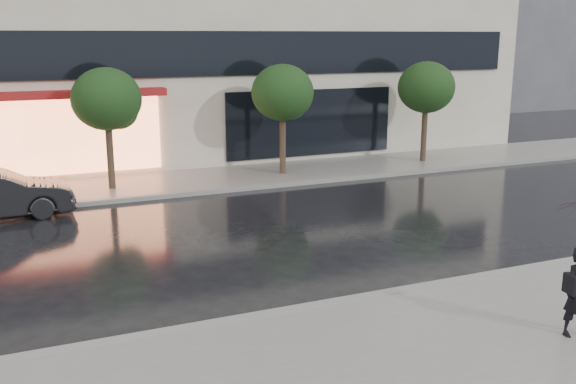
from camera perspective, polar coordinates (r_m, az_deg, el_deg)
ground at (r=13.23m, az=4.11°, el=-8.26°), size 120.00×120.00×0.00m
sidewalk_near at (r=10.68m, az=12.26°, el=-13.83°), size 60.00×4.50×0.12m
sidewalk_far at (r=22.43m, az=-7.82°, el=1.04°), size 60.00×3.50×0.12m
curb_near at (r=12.39m, az=6.24°, el=-9.53°), size 60.00×0.25×0.14m
curb_far at (r=20.78m, az=-6.55°, el=0.09°), size 60.00×0.25×0.14m
tree_mid_west at (r=21.20m, az=-15.67°, el=7.77°), size 2.20×2.20×3.99m
tree_mid_east at (r=22.75m, az=-0.37°, el=8.65°), size 2.20×2.20×3.99m
tree_far_east at (r=25.65m, az=12.26°, el=8.92°), size 2.20×2.20×3.99m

